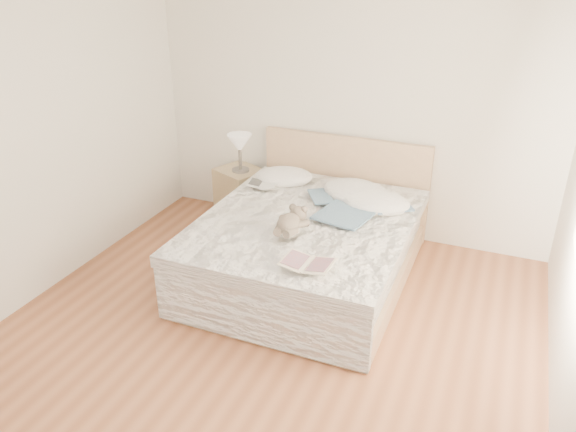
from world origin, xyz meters
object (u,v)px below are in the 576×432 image
(table_lamp, at_px, (240,145))
(childrens_book, at_px, (307,264))
(teddy_bear, at_px, (288,230))
(photo_book, at_px, (262,185))
(nightstand, at_px, (241,194))
(bed, at_px, (309,244))

(table_lamp, bearing_deg, childrens_book, -49.99)
(teddy_bear, bearing_deg, photo_book, 127.27)
(nightstand, height_order, childrens_book, childrens_book)
(nightstand, relative_size, childrens_book, 1.48)
(bed, xyz_separation_m, table_lamp, (-1.07, 0.78, 0.54))
(teddy_bear, bearing_deg, table_lamp, 131.16)
(photo_book, bearing_deg, nightstand, 125.80)
(table_lamp, bearing_deg, nightstand, 131.57)
(nightstand, xyz_separation_m, childrens_book, (1.39, -1.65, 0.35))
(table_lamp, distance_m, photo_book, 0.64)
(bed, xyz_separation_m, nightstand, (-1.09, 0.82, -0.03))
(nightstand, bearing_deg, bed, -36.70)
(table_lamp, relative_size, teddy_bear, 1.22)
(bed, relative_size, teddy_bear, 6.61)
(photo_book, bearing_deg, table_lamp, 126.18)
(bed, distance_m, photo_book, 0.80)
(nightstand, relative_size, teddy_bear, 1.72)
(table_lamp, relative_size, photo_book, 1.39)
(childrens_book, bearing_deg, nightstand, 132.37)
(table_lamp, xyz_separation_m, teddy_bear, (1.05, -1.22, -0.19))
(table_lamp, xyz_separation_m, photo_book, (0.44, -0.41, -0.21))
(table_lamp, xyz_separation_m, childrens_book, (1.36, -1.62, -0.21))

